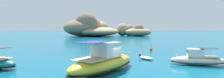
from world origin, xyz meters
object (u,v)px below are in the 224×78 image
(channel_buoy, at_px, (151,49))
(islet_small, at_px, (134,31))
(islet_large, at_px, (89,28))
(dinghy_tender, at_px, (146,58))
(motorboat_yellow, at_px, (104,62))
(motorboat_cream, at_px, (198,59))

(channel_buoy, bearing_deg, islet_small, 85.82)
(islet_large, distance_m, dinghy_tender, 70.19)
(motorboat_yellow, bearing_deg, dinghy_tender, 52.89)
(motorboat_yellow, height_order, motorboat_cream, motorboat_yellow)
(islet_large, height_order, islet_small, islet_large)
(motorboat_yellow, relative_size, channel_buoy, 6.85)
(motorboat_yellow, relative_size, dinghy_tender, 3.61)
(islet_large, distance_m, motorboat_cream, 75.47)
(motorboat_yellow, bearing_deg, channel_buoy, 64.04)
(channel_buoy, bearing_deg, islet_large, 106.56)
(dinghy_tender, height_order, channel_buoy, channel_buoy)
(islet_large, bearing_deg, dinghy_tender, -77.97)
(dinghy_tender, bearing_deg, islet_large, 102.03)
(islet_small, distance_m, channel_buoy, 60.45)
(islet_small, height_order, motorboat_yellow, islet_small)
(dinghy_tender, bearing_deg, motorboat_cream, -36.64)
(islet_small, bearing_deg, motorboat_yellow, -99.46)
(islet_small, height_order, dinghy_tender, islet_small)
(motorboat_cream, relative_size, dinghy_tender, 2.44)
(islet_large, xyz_separation_m, dinghy_tender, (14.61, -68.56, -3.52))
(dinghy_tender, bearing_deg, islet_small, 84.14)
(islet_large, height_order, dinghy_tender, islet_large)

